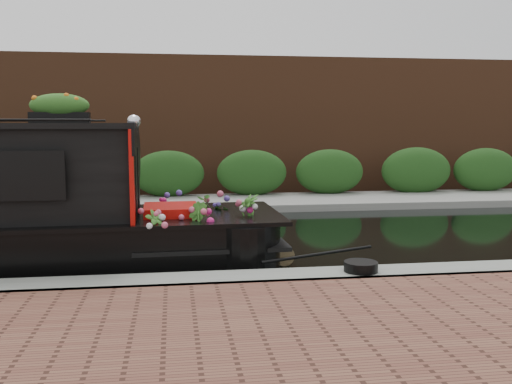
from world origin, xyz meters
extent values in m
plane|color=black|center=(0.00, 0.00, 0.00)|extent=(80.00, 80.00, 0.00)
cube|color=gray|center=(0.00, -3.30, 0.00)|extent=(40.00, 0.60, 0.50)
cube|color=gray|center=(0.00, 4.20, 0.00)|extent=(40.00, 2.40, 0.34)
cube|color=#1D4416|center=(0.00, 5.10, 0.00)|extent=(40.00, 1.10, 2.80)
cube|color=brown|center=(0.00, 7.20, 0.00)|extent=(40.00, 1.00, 8.00)
cube|color=#AB0B06|center=(-0.43, -1.76, 1.34)|extent=(0.10, 1.65, 1.27)
cube|color=black|center=(-1.68, -2.60, 1.41)|extent=(0.85, 0.05, 0.52)
cube|color=#AB0B06|center=(0.06, -1.76, 0.66)|extent=(0.78, 0.87, 0.47)
sphere|color=white|center=(-0.42, -1.89, 2.08)|extent=(0.17, 0.17, 0.17)
sphere|color=white|center=(-0.42, -1.63, 2.08)|extent=(0.17, 0.17, 0.17)
cube|color=black|center=(-1.40, -1.76, 2.12)|extent=(0.79, 0.23, 0.15)
ellipsoid|color=orange|center=(-1.40, -1.76, 2.31)|extent=(0.86, 0.23, 0.23)
imported|color=#336923|center=(-0.14, -2.49, 0.68)|extent=(0.33, 0.32, 0.52)
imported|color=#336923|center=(0.41, -2.36, 0.72)|extent=(0.36, 0.40, 0.59)
imported|color=#336923|center=(0.70, -1.29, 0.69)|extent=(0.63, 0.61, 0.53)
imported|color=#336923|center=(1.14, -2.01, 0.74)|extent=(0.45, 0.45, 0.64)
imported|color=#336923|center=(0.04, -1.10, 0.67)|extent=(0.19, 0.27, 0.49)
cylinder|color=brown|center=(1.67, -1.76, 0.14)|extent=(0.29, 0.38, 0.29)
cylinder|color=black|center=(2.35, -3.29, 0.31)|extent=(0.41, 0.41, 0.12)
camera|label=1|loc=(0.10, -9.83, 2.04)|focal=40.00mm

